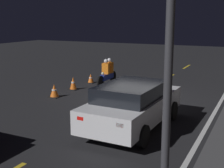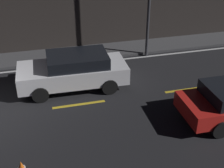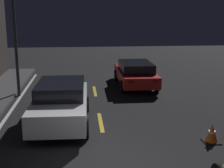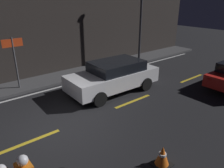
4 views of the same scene
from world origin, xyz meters
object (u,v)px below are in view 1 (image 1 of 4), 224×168
object	(u,v)px
traffic_cone_far	(54,91)
traffic_cone_near	(91,78)
street_lamp	(170,29)
sedan_white	(133,104)
traffic_cone_mid	(73,83)
motorcycle	(107,73)

from	to	relation	value
traffic_cone_far	traffic_cone_near	bearing A→B (deg)	-178.10
traffic_cone_near	street_lamp	bearing A→B (deg)	36.12
street_lamp	traffic_cone_near	bearing A→B (deg)	-143.88
sedan_white	street_lamp	xyz separation A→B (m)	(3.94, 2.20, 2.46)
traffic_cone_mid	traffic_cone_far	distance (m)	1.62
traffic_cone_near	traffic_cone_mid	bearing A→B (deg)	1.43
traffic_cone_far	motorcycle	bearing A→B (deg)	164.66
traffic_cone_mid	traffic_cone_far	bearing A→B (deg)	2.42
traffic_cone_near	sedan_white	bearing A→B (deg)	40.43
motorcycle	traffic_cone_near	xyz separation A→B (m)	(-0.05, -1.03, -0.41)
traffic_cone_far	street_lamp	distance (m)	9.59
sedan_white	street_lamp	size ratio (longest dim) A/B	0.76
traffic_cone_near	traffic_cone_mid	xyz separation A→B (m)	(1.79, 0.04, 0.07)
traffic_cone_near	street_lamp	distance (m)	12.12
sedan_white	street_lamp	world-z (taller)	street_lamp
traffic_cone_mid	traffic_cone_far	xyz separation A→B (m)	(1.62, 0.07, -0.03)
sedan_white	traffic_cone_mid	bearing A→B (deg)	52.88
sedan_white	motorcycle	distance (m)	6.62
traffic_cone_mid	traffic_cone_far	size ratio (longest dim) A/B	1.10
street_lamp	sedan_white	bearing A→B (deg)	-150.84
motorcycle	street_lamp	distance (m)	11.42
sedan_white	traffic_cone_far	xyz separation A→B (m)	(-2.13, -4.61, -0.50)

